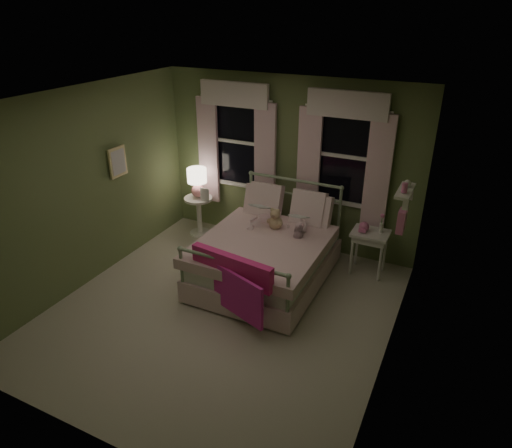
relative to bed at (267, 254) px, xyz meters
The scene contains 18 objects.
room_shell 1.32m from the bed, 101.58° to the right, with size 4.20×4.20×4.20m.
bed is the anchor object (origin of this frame).
pink_throw 1.05m from the bed, 90.00° to the right, with size 1.10×0.41×0.71m.
child_left 0.76m from the bed, 123.60° to the left, with size 0.28×0.18×0.77m, color #F7D1DD.
child_right 0.73m from the bed, 56.40° to the left, with size 0.33×0.26×0.68m, color #F7D1DD.
book_left 0.66m from the bed, 148.52° to the left, with size 0.20×0.27×0.03m, color beige.
book_right 0.63m from the bed, 31.48° to the left, with size 0.20×0.27×0.02m, color beige.
teddy_bear 0.49m from the bed, 90.00° to the left, with size 0.23×0.19×0.32m.
nightstand_left 1.76m from the bed, 153.99° to the left, with size 0.46×0.46×0.65m.
table_lamp 1.85m from the bed, 153.99° to the left, with size 0.31×0.31×0.48m.
book_nightstand 1.66m from the bed, 154.97° to the left, with size 0.16×0.22×0.02m, color beige.
nightstand_right 1.44m from the bed, 32.03° to the left, with size 0.50×0.40×0.64m.
pink_toy 1.39m from the bed, 34.10° to the left, with size 0.14×0.18×0.14m.
bud_vase 1.62m from the bed, 31.25° to the left, with size 0.06×0.06×0.28m.
window_left 1.95m from the bed, 133.62° to the left, with size 1.34×0.13×1.96m.
window_right 1.78m from the bed, 58.96° to the left, with size 1.34×0.13×1.96m.
wall_shelf 2.06m from the bed, ahead, with size 0.15×0.50×0.60m.
framed_picture 2.44m from the bed, behind, with size 0.03×0.32×0.42m.
Camera 1 is at (2.42, -4.02, 3.48)m, focal length 32.00 mm.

